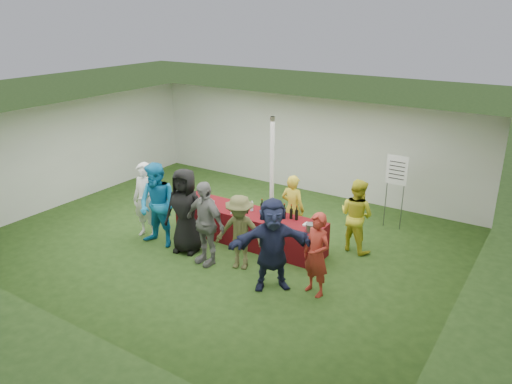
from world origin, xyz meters
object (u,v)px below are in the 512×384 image
Objects in this scene: dump_bucket at (311,228)px; staff_pourer at (293,209)px; staff_back at (356,215)px; customer_6 at (317,255)px; customer_4 at (240,232)px; customer_1 at (158,205)px; serving_table at (249,227)px; customer_3 at (205,223)px; customer_5 at (272,244)px; customer_2 at (185,211)px; wine_list_sign at (396,176)px; customer_0 at (145,200)px.

staff_pourer reaches higher than dump_bucket.
staff_back is 2.07m from customer_6.
dump_bucket is 0.14× the size of customer_4.
serving_table is at bearing 35.14° from customer_1.
serving_table is 2.39m from staff_back.
customer_3 reaches higher than customer_6.
serving_table is 2.01× the size of customer_5.
customer_5 is 1.12× the size of customer_6.
customer_2 reaches higher than customer_3.
customer_6 is (3.12, -0.05, -0.14)m from customer_2.
customer_5 reaches higher than customer_6.
customer_6 is (2.44, 0.15, -0.09)m from customer_3.
wine_list_sign is at bearing 104.32° from customer_6.
customer_0 reaches higher than customer_6.
customer_5 is at bearing 5.95° from customer_3.
dump_bucket is at bearing 20.97° from customer_4.
customer_3 is at bearing -12.71° from customer_0.
dump_bucket is (1.65, -0.22, 0.46)m from serving_table.
customer_5 is at bearing 87.14° from staff_back.
staff_pourer is at bearing 147.89° from customer_6.
wine_list_sign reaches higher than customer_3.
wine_list_sign is 1.14× the size of staff_pourer.
wine_list_sign reaches higher than staff_pourer.
customer_2 reaches higher than serving_table.
customer_1 is at bearing -161.16° from customer_6.
customer_3 is 2.44m from customer_6.
customer_0 is (-4.30, -1.95, 0.07)m from staff_back.
wine_list_sign is 1.01× the size of customer_5.
customer_0 is 2.66m from customer_4.
staff_pourer is 1.68m from customer_4.
staff_pourer is 0.89× the size of customer_0.
serving_table is at bearing 89.60° from customer_3.
customer_6 is at bearing -0.57° from customer_1.
customer_3 is (-0.21, -1.27, 0.51)m from serving_table.
wine_list_sign reaches higher than serving_table.
customer_3 is at bearing -179.73° from customer_4.
wine_list_sign reaches higher than customer_0.
customer_0 is at bearing 160.00° from customer_1.
customer_6 is (1.44, -1.71, 0.01)m from staff_pourer.
serving_table is at bearing 172.42° from dump_bucket.
dump_bucket is 0.13× the size of staff_back.
customer_4 is at bearing 123.30° from customer_5.
customer_6 is at bearing -26.62° from serving_table.
customer_4 is (2.66, -0.07, -0.10)m from customer_0.
customer_5 is at bearing -4.94° from customer_1.
customer_3 is 1.14× the size of customer_4.
dump_bucket is 1.43m from customer_4.
wine_list_sign is at bearing 41.15° from customer_1.
customer_5 is (3.02, -0.18, -0.05)m from customer_1.
staff_pourer reaches higher than customer_4.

